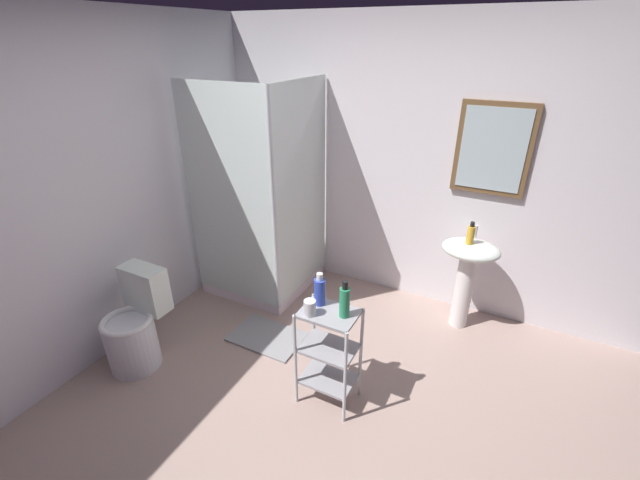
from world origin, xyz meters
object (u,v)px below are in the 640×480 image
Objects in this scene: shower_stall at (266,247)px; pedestal_sink at (468,267)px; body_wash_bottle_green at (345,301)px; shampoo_bottle_blue at (320,291)px; toilet at (135,328)px; hand_soap_bottle at (471,234)px; rinse_cup at (310,308)px; storage_cart at (329,350)px; bath_mat at (267,337)px.

shower_stall is 2.47× the size of pedestal_sink.
shampoo_bottle_blue is at bearing 166.97° from body_wash_bottle_green.
shampoo_bottle_blue reaches higher than toilet.
toilet is 3.00× the size of body_wash_bottle_green.
hand_soap_bottle is at bearing -125.15° from pedestal_sink.
body_wash_bottle_green is 2.47× the size of rinse_cup.
shower_stall is at bearing -171.82° from hand_soap_bottle.
body_wash_bottle_green reaches higher than shampoo_bottle_blue.
pedestal_sink is 3.20× the size of body_wash_bottle_green.
storage_cart is at bearing 12.81° from toilet.
shampoo_bottle_blue is at bearing -121.63° from pedestal_sink.
body_wash_bottle_green is at bearing 6.30° from storage_cart.
shampoo_bottle_blue reaches higher than bath_mat.
shower_stall is 8.78× the size of shampoo_bottle_blue.
shower_stall is 1.47m from shampoo_bottle_blue.
hand_soap_bottle is 1.87m from bath_mat.
rinse_cup is (-0.10, -0.07, 0.35)m from storage_cart.
bath_mat is at bearing -146.63° from hand_soap_bottle.
rinse_cup reaches higher than storage_cart.
hand_soap_bottle is (-0.02, -0.03, 0.31)m from pedestal_sink.
storage_cart is 1.23× the size of bath_mat.
storage_cart is 3.25× the size of shampoo_bottle_blue.
body_wash_bottle_green is at bearing -37.80° from shower_stall.
storage_cart is 7.23× the size of rinse_cup.
shampoo_bottle_blue is at bearing -41.18° from shower_stall.
toilet reaches higher than bath_mat.
storage_cart is at bearing -24.53° from bath_mat.
shower_stall is 1.87m from hand_soap_bottle.
hand_soap_bottle is 0.82× the size of shampoo_bottle_blue.
hand_soap_bottle reaches higher than toilet.
hand_soap_bottle is (0.64, 1.25, 0.45)m from storage_cart.
pedestal_sink is 1.41m from body_wash_bottle_green.
storage_cart is 3.96× the size of hand_soap_bottle.
rinse_cup is (-0.73, -1.32, -0.10)m from hand_soap_bottle.
body_wash_bottle_green is (0.10, 0.01, 0.41)m from storage_cart.
bath_mat is at bearing 158.72° from body_wash_bottle_green.
pedestal_sink is at bearing 66.23° from body_wash_bottle_green.
shampoo_bottle_blue is 1.09m from bath_mat.
bath_mat is at bearing 155.47° from storage_cart.
pedestal_sink is (1.82, 0.29, 0.12)m from shower_stall.
shower_stall is 19.54× the size of rinse_cup.
rinse_cup is 1.10m from bath_mat.
pedestal_sink is at bearing 54.85° from hand_soap_bottle.
pedestal_sink is at bearing 37.16° from toilet.
shampoo_bottle_blue is 2.23× the size of rinse_cup.
bath_mat is (-0.74, 0.34, -0.43)m from storage_cart.
rinse_cup is at bearing -119.02° from hand_soap_bottle.
shampoo_bottle_blue is (1.37, 0.39, 0.52)m from toilet.
toilet is 1.51m from storage_cart.
storage_cart is at bearing -30.51° from shampoo_bottle_blue.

